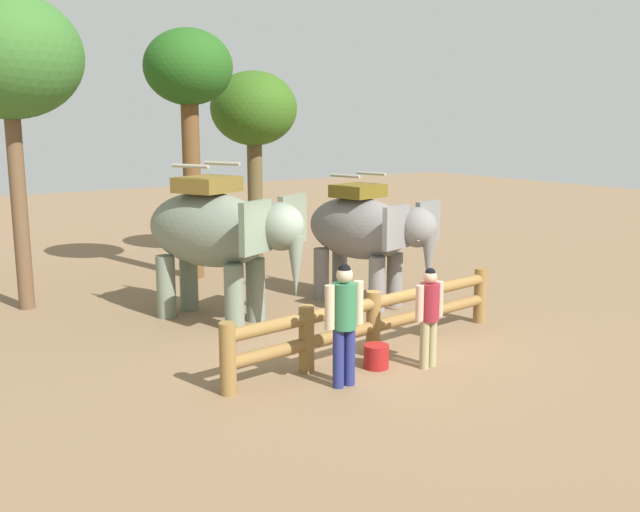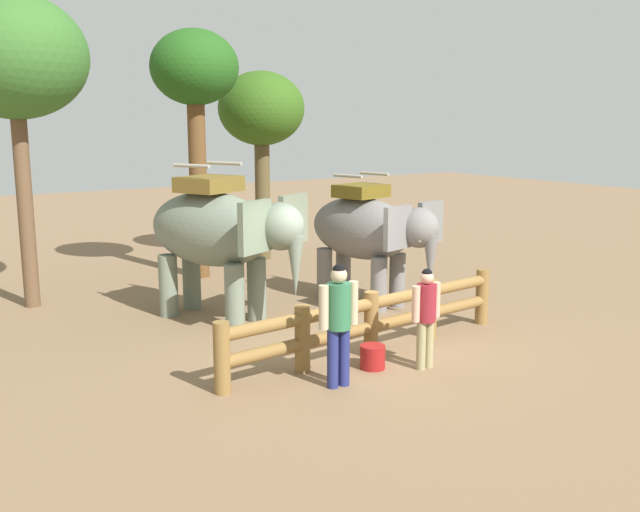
% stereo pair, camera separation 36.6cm
% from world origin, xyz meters
% --- Properties ---
extents(ground_plane, '(60.00, 60.00, 0.00)m').
position_xyz_m(ground_plane, '(0.00, 0.00, 0.00)').
color(ground_plane, '#826547').
extents(log_fence, '(5.92, 0.79, 1.05)m').
position_xyz_m(log_fence, '(0.00, -0.27, 0.60)').
color(log_fence, olive).
rests_on(log_fence, ground).
extents(elephant_near_left, '(2.74, 3.58, 3.04)m').
position_xyz_m(elephant_near_left, '(-1.22, 2.93, 1.71)').
color(elephant_near_left, slate).
rests_on(elephant_near_left, ground).
extents(elephant_center, '(2.06, 3.28, 2.75)m').
position_xyz_m(elephant_center, '(1.89, 2.36, 1.54)').
color(elephant_center, slate).
rests_on(elephant_center, ground).
extents(tourist_woman_in_black, '(0.56, 0.33, 1.60)m').
position_xyz_m(tourist_woman_in_black, '(0.26, -1.32, 0.92)').
color(tourist_woman_in_black, '#9B9265').
rests_on(tourist_woman_in_black, ground).
extents(tourist_man_in_blue, '(0.65, 0.36, 1.82)m').
position_xyz_m(tourist_man_in_blue, '(-1.31, -1.22, 1.06)').
color(tourist_man_in_blue, navy).
rests_on(tourist_man_in_blue, ground).
extents(tree_far_left, '(2.34, 2.34, 5.13)m').
position_xyz_m(tree_far_left, '(2.45, 7.99, 4.01)').
color(tree_far_left, brown).
rests_on(tree_far_left, ground).
extents(tree_back_center, '(2.09, 2.09, 5.94)m').
position_xyz_m(tree_back_center, '(0.03, 6.77, 4.79)').
color(tree_back_center, brown).
rests_on(tree_back_center, ground).
extents(tree_far_right, '(2.88, 2.88, 6.28)m').
position_xyz_m(tree_far_right, '(-4.10, 6.01, 4.99)').
color(tree_far_right, brown).
rests_on(tree_far_right, ground).
extents(feed_bucket, '(0.40, 0.40, 0.37)m').
position_xyz_m(feed_bucket, '(-0.42, -0.88, 0.19)').
color(feed_bucket, maroon).
rests_on(feed_bucket, ground).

